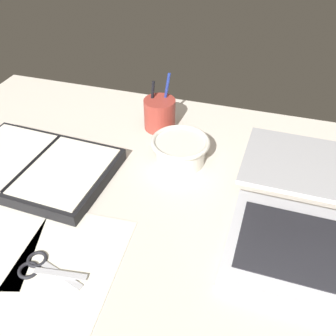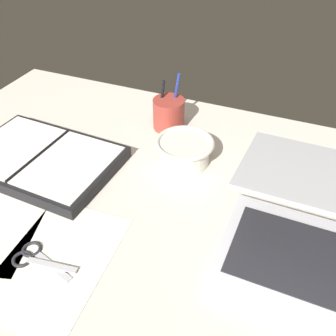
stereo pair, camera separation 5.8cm
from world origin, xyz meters
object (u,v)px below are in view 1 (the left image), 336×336
Objects in this scene: pen_cup at (160,114)px; scissors at (40,267)px; planner at (35,167)px; laptop at (326,224)px; bowl at (181,150)px.

pen_cup is 1.22× the size of scissors.
pen_cup is 0.42× the size of planner.
laptop reaches higher than pen_cup.
planner is at bearing -155.81° from bowl.
bowl is at bearing 71.24° from scissors.
bowl is at bearing 153.39° from laptop.
bowl is 42.29cm from scissors.
bowl is 35.75cm from planner.
laptop is at bearing 0.33° from planner.
laptop is 2.44× the size of bowl.
laptop is 2.22× the size of pen_cup.
laptop is 65.94cm from planner.
planner is at bearing 127.85° from scissors.
planner is at bearing 178.68° from laptop.
planner is 29.13cm from scissors.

